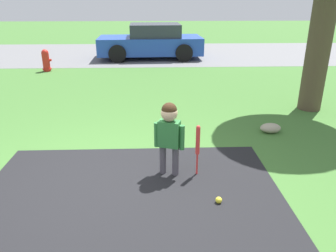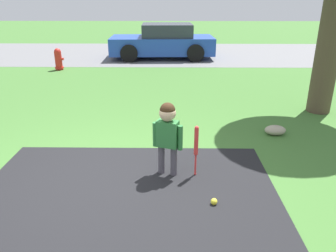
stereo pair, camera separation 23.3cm
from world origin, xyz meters
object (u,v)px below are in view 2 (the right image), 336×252
baseball_bat (196,144)px  sports_ball (214,202)px  parked_car (163,42)px  child (168,129)px  fire_hydrant (58,59)px

baseball_bat → sports_ball: baseball_bat is taller
parked_car → sports_ball: bearing=92.9°
child → parked_car: bearing=110.8°
baseball_bat → fire_hydrant: size_ratio=1.02×
sports_ball → fire_hydrant: 8.62m
fire_hydrant → child: bearing=-61.4°
sports_ball → parked_car: size_ratio=0.02×
child → baseball_bat: bearing=14.3°
child → fire_hydrant: 7.72m
child → sports_ball: (0.55, -0.71, -0.62)m
child → baseball_bat: (0.38, -0.03, -0.19)m
baseball_bat → sports_ball: 0.83m
baseball_bat → parked_car: (-0.69, 9.13, 0.15)m
baseball_bat → sports_ball: (0.18, -0.68, -0.43)m
sports_ball → parked_car: 9.87m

